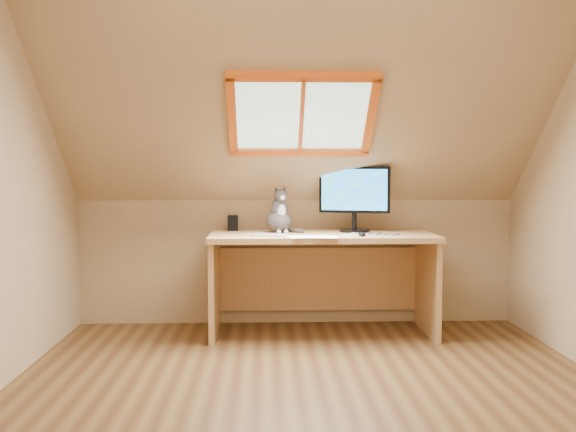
{
  "coord_description": "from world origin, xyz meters",
  "views": [
    {
      "loc": [
        -0.25,
        -3.42,
        1.23
      ],
      "look_at": [
        -0.1,
        1.0,
        0.93
      ],
      "focal_mm": 40.0,
      "sensor_mm": 36.0,
      "label": 1
    }
  ],
  "objects": [
    {
      "name": "cat",
      "position": [
        -0.15,
        1.46,
        0.9
      ],
      "size": [
        0.25,
        0.28,
        0.36
      ],
      "color": "#47413F",
      "rests_on": "desk"
    },
    {
      "name": "room_shell",
      "position": [
        0.0,
        -0.09,
        1.43
      ],
      "size": [
        3.52,
        3.52,
        2.41
      ],
      "color": "tan",
      "rests_on": "ground"
    },
    {
      "name": "desk_speaker",
      "position": [
        -0.51,
        1.63,
        0.83
      ],
      "size": [
        0.09,
        0.09,
        0.12
      ],
      "primitive_type": "cube",
      "rotation": [
        0.0,
        0.0,
        0.06
      ],
      "color": "black",
      "rests_on": "desk"
    },
    {
      "name": "mouse",
      "position": [
        0.44,
        1.14,
        0.78
      ],
      "size": [
        0.05,
        0.1,
        0.03
      ],
      "primitive_type": "ellipsoid",
      "rotation": [
        0.0,
        0.0,
        0.02
      ],
      "color": "black",
      "rests_on": "desk"
    },
    {
      "name": "desk",
      "position": [
        0.17,
        1.45,
        0.54
      ],
      "size": [
        1.68,
        0.74,
        0.77
      ],
      "color": "tan",
      "rests_on": "ground"
    },
    {
      "name": "cables",
      "position": [
        0.53,
        1.26,
        0.77
      ],
      "size": [
        0.51,
        0.26,
        0.01
      ],
      "color": "silver",
      "rests_on": "desk"
    },
    {
      "name": "monitor",
      "position": [
        0.43,
        1.49,
        1.06
      ],
      "size": [
        0.54,
        0.23,
        0.5
      ],
      "color": "black",
      "rests_on": "desk"
    },
    {
      "name": "ground",
      "position": [
        0.0,
        0.0,
        0.0
      ],
      "size": [
        3.5,
        3.5,
        0.0
      ],
      "primitive_type": "plane",
      "color": "brown",
      "rests_on": "ground"
    },
    {
      "name": "graphics_tablet",
      "position": [
        -0.21,
        1.21,
        0.77
      ],
      "size": [
        0.3,
        0.26,
        0.01
      ],
      "primitive_type": "cube",
      "rotation": [
        0.0,
        0.0,
        -0.32
      ],
      "color": "#B2B2B7",
      "rests_on": "desk"
    },
    {
      "name": "papers",
      "position": [
        0.16,
        1.12,
        0.77
      ],
      "size": [
        0.33,
        0.27,
        0.0
      ],
      "color": "white",
      "rests_on": "desk"
    }
  ]
}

